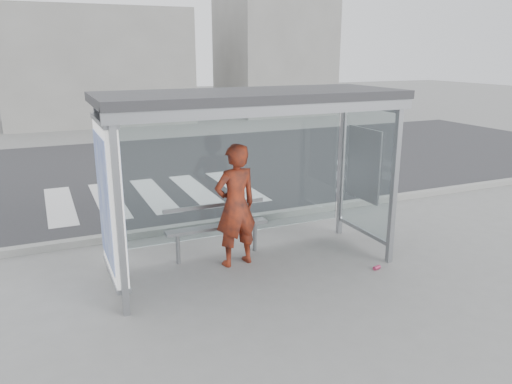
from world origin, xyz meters
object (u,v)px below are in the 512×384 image
bench (217,226)px  bus_shelter (226,138)px  person (236,206)px  soda_can (377,268)px

bench → bus_shelter: bearing=-91.8°
person → soda_can: (1.84, -1.05, -0.90)m
soda_can → bus_shelter: bearing=155.5°
bench → soda_can: 2.52m
bus_shelter → bench: (0.02, 0.51, -1.47)m
bench → soda_can: bearing=-35.5°
bench → soda_can: (2.01, -1.43, -0.48)m
soda_can → bench: bearing=144.5°
bus_shelter → bench: 1.56m
bus_shelter → person: bus_shelter is taller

